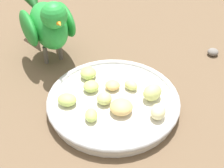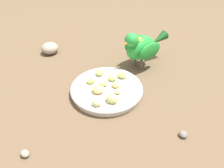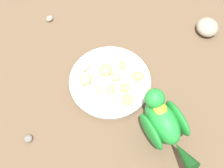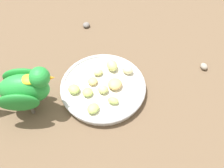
# 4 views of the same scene
# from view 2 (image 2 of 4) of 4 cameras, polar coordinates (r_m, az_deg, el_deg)

# --- Properties ---
(ground_plane) EXTENTS (4.00, 4.00, 0.00)m
(ground_plane) POSITION_cam_2_polar(r_m,az_deg,el_deg) (0.74, -2.52, -1.28)
(ground_plane) COLOR brown
(feeding_bowl) EXTENTS (0.24, 0.24, 0.03)m
(feeding_bowl) POSITION_cam_2_polar(r_m,az_deg,el_deg) (0.71, -1.44, -1.45)
(feeding_bowl) COLOR beige
(feeding_bowl) RESTS_ON ground_plane
(apple_piece_0) EXTENTS (0.05, 0.05, 0.02)m
(apple_piece_0) POSITION_cam_2_polar(r_m,az_deg,el_deg) (0.69, -3.65, -1.34)
(apple_piece_0) COLOR tan
(apple_piece_0) RESTS_ON feeding_bowl
(apple_piece_1) EXTENTS (0.04, 0.04, 0.02)m
(apple_piece_1) POSITION_cam_2_polar(r_m,az_deg,el_deg) (0.75, 2.74, 2.35)
(apple_piece_1) COLOR #B2CC66
(apple_piece_1) RESTS_ON feeding_bowl
(apple_piece_2) EXTENTS (0.03, 0.03, 0.02)m
(apple_piece_2) POSITION_cam_2_polar(r_m,az_deg,el_deg) (0.71, 0.99, -0.19)
(apple_piece_2) COLOR tan
(apple_piece_2) RESTS_ON feeding_bowl
(apple_piece_3) EXTENTS (0.04, 0.04, 0.02)m
(apple_piece_3) POSITION_cam_2_polar(r_m,az_deg,el_deg) (0.71, -2.33, 0.23)
(apple_piece_3) COLOR #C6D17A
(apple_piece_3) RESTS_ON feeding_bowl
(apple_piece_4) EXTENTS (0.04, 0.04, 0.02)m
(apple_piece_4) POSITION_cam_2_polar(r_m,az_deg,el_deg) (0.64, -3.93, -4.77)
(apple_piece_4) COLOR beige
(apple_piece_4) RESTS_ON feeding_bowl
(apple_piece_5) EXTENTS (0.03, 0.03, 0.02)m
(apple_piece_5) POSITION_cam_2_polar(r_m,az_deg,el_deg) (0.73, -5.58, 0.80)
(apple_piece_5) COLOR #B2CC66
(apple_piece_5) RESTS_ON feeding_bowl
(apple_piece_6) EXTENTS (0.04, 0.04, 0.02)m
(apple_piece_6) POSITION_cam_2_polar(r_m,az_deg,el_deg) (0.74, 0.18, 1.54)
(apple_piece_6) COLOR #B2CC66
(apple_piece_6) RESTS_ON feeding_bowl
(apple_piece_7) EXTENTS (0.04, 0.04, 0.02)m
(apple_piece_7) POSITION_cam_2_polar(r_m,az_deg,el_deg) (0.77, -3.24, 3.09)
(apple_piece_7) COLOR #B2CC66
(apple_piece_7) RESTS_ON feeding_bowl
(apple_piece_8) EXTENTS (0.03, 0.03, 0.02)m
(apple_piece_8) POSITION_cam_2_polar(r_m,az_deg,el_deg) (0.68, 1.56, -1.87)
(apple_piece_8) COLOR #C6D17A
(apple_piece_8) RESTS_ON feeding_bowl
(apple_piece_9) EXTENTS (0.04, 0.05, 0.03)m
(apple_piece_9) POSITION_cam_2_polar(r_m,az_deg,el_deg) (0.65, 0.02, -3.79)
(apple_piece_9) COLOR #C6D17A
(apple_piece_9) RESTS_ON feeding_bowl
(parrot) EXTENTS (0.22, 0.10, 0.15)m
(parrot) POSITION_cam_2_polar(r_m,az_deg,el_deg) (0.81, 7.72, 9.78)
(parrot) COLOR #59544C
(parrot) RESTS_ON ground_plane
(rock_large) EXTENTS (0.08, 0.08, 0.05)m
(rock_large) POSITION_cam_2_polar(r_m,az_deg,el_deg) (0.96, -15.98, 9.01)
(rock_large) COLOR gray
(rock_large) RESTS_ON ground_plane
(pebble_0) EXTENTS (0.03, 0.03, 0.02)m
(pebble_0) POSITION_cam_2_polar(r_m,az_deg,el_deg) (0.59, -21.83, -16.55)
(pebble_0) COLOR gray
(pebble_0) RESTS_ON ground_plane
(pebble_1) EXTENTS (0.03, 0.03, 0.01)m
(pebble_1) POSITION_cam_2_polar(r_m,az_deg,el_deg) (0.62, 18.16, -12.40)
(pebble_1) COLOR slate
(pebble_1) RESTS_ON ground_plane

